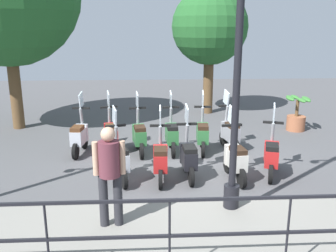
{
  "coord_description": "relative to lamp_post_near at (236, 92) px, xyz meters",
  "views": [
    {
      "loc": [
        -8.19,
        0.97,
        3.2
      ],
      "look_at": [
        0.2,
        0.5,
        0.9
      ],
      "focal_mm": 40.0,
      "sensor_mm": 36.0,
      "label": 1
    }
  ],
  "objects": [
    {
      "name": "scooter_far_1",
      "position": [
        3.32,
        0.02,
        -1.67
      ],
      "size": [
        1.23,
        0.44,
        1.54
      ],
      "rotation": [
        0.0,
        0.0,
        -0.1
      ],
      "color": "black",
      "rests_on": "ground_plane"
    },
    {
      "name": "promenade_walkway",
      "position": [
        -0.75,
        0.44,
        -2.08
      ],
      "size": [
        2.2,
        20.0,
        0.15
      ],
      "color": "gray",
      "rests_on": "ground_plane"
    },
    {
      "name": "ground_plane",
      "position": [
        2.4,
        0.44,
        -2.16
      ],
      "size": [
        28.0,
        28.0,
        0.0
      ],
      "primitive_type": "plane",
      "color": "#4C4C4F"
    },
    {
      "name": "scooter_far_5",
      "position": [
        3.34,
        3.14,
        -1.67
      ],
      "size": [
        1.23,
        0.44,
        1.54
      ],
      "rotation": [
        0.0,
        0.0,
        -0.11
      ],
      "color": "black",
      "rests_on": "ground_plane"
    },
    {
      "name": "scooter_far_0",
      "position": [
        3.43,
        -0.71,
        -1.67
      ],
      "size": [
        1.23,
        0.47,
        1.54
      ],
      "rotation": [
        0.0,
        0.0,
        0.17
      ],
      "color": "black",
      "rests_on": "ground_plane"
    },
    {
      "name": "potted_palm",
      "position": [
        5.18,
        -3.18,
        -1.71
      ],
      "size": [
        1.06,
        0.66,
        1.05
      ],
      "color": "#9E5B3D",
      "rests_on": "ground_plane"
    },
    {
      "name": "scooter_near_4",
      "position": [
        1.57,
        2.02,
        -1.67
      ],
      "size": [
        1.2,
        0.54,
        1.54
      ],
      "rotation": [
        0.0,
        0.0,
        0.28
      ],
      "color": "black",
      "rests_on": "ground_plane"
    },
    {
      "name": "scooter_near_3",
      "position": [
        1.53,
        1.16,
        -1.67
      ],
      "size": [
        1.23,
        0.44,
        1.54
      ],
      "rotation": [
        0.0,
        0.0,
        -0.04
      ],
      "color": "black",
      "rests_on": "ground_plane"
    },
    {
      "name": "scooter_near_0",
      "position": [
        1.65,
        -1.23,
        -1.67
      ],
      "size": [
        1.2,
        0.55,
        1.54
      ],
      "rotation": [
        0.0,
        0.0,
        -0.3
      ],
      "color": "black",
      "rests_on": "ground_plane"
    },
    {
      "name": "fence_railing",
      "position": [
        -1.8,
        0.44,
        -1.26
      ],
      "size": [
        0.04,
        16.03,
        1.07
      ],
      "color": "black",
      "rests_on": "promenade_walkway"
    },
    {
      "name": "scooter_near_2",
      "position": [
        1.62,
        0.56,
        -1.67
      ],
      "size": [
        1.23,
        0.44,
        1.54
      ],
      "rotation": [
        0.0,
        0.0,
        0.05
      ],
      "color": "black",
      "rests_on": "ground_plane"
    },
    {
      "name": "scooter_far_3",
      "position": [
        3.27,
        1.63,
        -1.67
      ],
      "size": [
        1.23,
        0.45,
        1.54
      ],
      "rotation": [
        0.0,
        0.0,
        0.14
      ],
      "color": "black",
      "rests_on": "ground_plane"
    },
    {
      "name": "tree_distant",
      "position": [
        7.7,
        -0.82,
        0.93
      ],
      "size": [
        2.68,
        2.68,
        4.45
      ],
      "color": "brown",
      "rests_on": "ground_plane"
    },
    {
      "name": "scooter_near_1",
      "position": [
        1.48,
        -0.4,
        -1.67
      ],
      "size": [
        1.23,
        0.45,
        1.54
      ],
      "rotation": [
        0.0,
        0.0,
        0.13
      ],
      "color": "black",
      "rests_on": "ground_plane"
    },
    {
      "name": "scooter_far_2",
      "position": [
        3.31,
        0.81,
        -1.67
      ],
      "size": [
        1.23,
        0.44,
        1.54
      ],
      "rotation": [
        0.0,
        0.0,
        0.02
      ],
      "color": "black",
      "rests_on": "ground_plane"
    },
    {
      "name": "scooter_far_4",
      "position": [
        3.43,
        2.36,
        -1.67
      ],
      "size": [
        1.22,
        0.49,
        1.54
      ],
      "rotation": [
        0.0,
        0.0,
        0.2
      ],
      "color": "black",
      "rests_on": "ground_plane"
    },
    {
      "name": "pedestrian_distant",
      "position": [
        -0.48,
        2.0,
        -1.08
      ],
      "size": [
        0.34,
        0.49,
        1.59
      ],
      "rotation": [
        0.0,
        0.0,
        3.21
      ],
      "color": "#28282D",
      "rests_on": "promenade_walkway"
    },
    {
      "name": "lamp_post_near",
      "position": [
        0.0,
        0.0,
        0.0
      ],
      "size": [
        0.26,
        0.9,
        4.51
      ],
      "color": "black",
      "rests_on": "promenade_walkway"
    }
  ]
}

